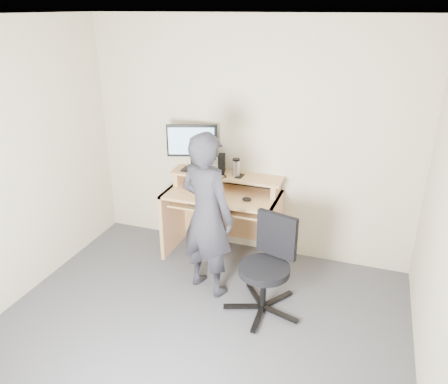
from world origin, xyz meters
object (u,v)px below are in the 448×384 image
Objects in this scene: office_chair at (268,262)px; person at (207,215)px; desk at (224,208)px; monitor at (192,144)px.

person reaches higher than office_chair.
person reaches higher than desk.
person is at bearing -77.36° from monitor.
monitor is 0.97m from person.
desk is 0.73m from person.
office_chair is (0.68, -0.78, -0.07)m from desk.
desk is at bearing -64.24° from person.
office_chair is 0.55× the size of person.
person reaches higher than monitor.
person is (0.45, -0.74, -0.43)m from monitor.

